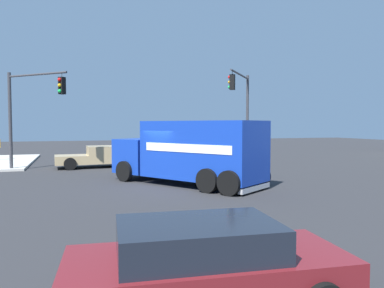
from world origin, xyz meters
name	(u,v)px	position (x,y,z in m)	size (l,w,h in m)	color
ground_plane	(170,183)	(0.00, 0.00, 0.00)	(100.00, 100.00, 0.00)	#2B2B2D
delivery_truck	(190,152)	(0.60, 0.82, 1.52)	(7.69, 6.38, 2.95)	#1438AD
traffic_light_primary	(243,104)	(-6.73, 6.95, 4.23)	(3.98, 3.16, 6.39)	#38383D
traffic_light_secondary	(27,104)	(-6.75, -6.86, 3.97)	(3.24, 3.46, 5.77)	#38383D
pickup_tan	(98,156)	(-7.93, -2.83, 0.73)	(2.46, 5.29, 1.38)	tan
sedan_maroon	(205,266)	(11.75, -2.45, 0.63)	(2.34, 4.44, 1.31)	maroon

